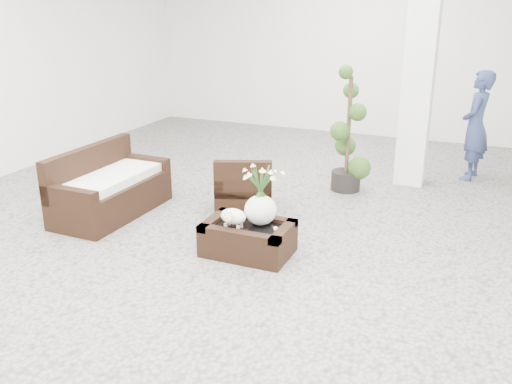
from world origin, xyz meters
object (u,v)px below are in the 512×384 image
at_px(coffee_table, 248,240).
at_px(topiary, 348,131).
at_px(loveseat, 111,182).
at_px(armchair, 244,183).

distance_m(coffee_table, topiary, 2.54).
xyz_separation_m(loveseat, topiary, (2.44, 2.03, 0.43)).
relative_size(coffee_table, topiary, 0.53).
relative_size(armchair, loveseat, 0.47).
bearing_deg(topiary, coffee_table, -100.09).
relative_size(coffee_table, armchair, 1.22).
distance_m(coffee_table, loveseat, 2.06).
height_order(armchair, topiary, topiary).
distance_m(armchair, loveseat, 1.64).
height_order(coffee_table, loveseat, loveseat).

